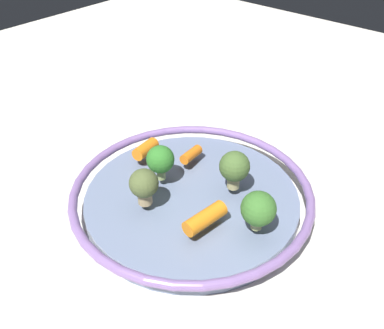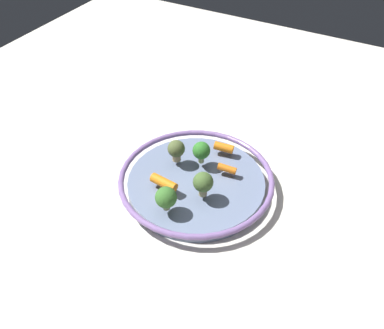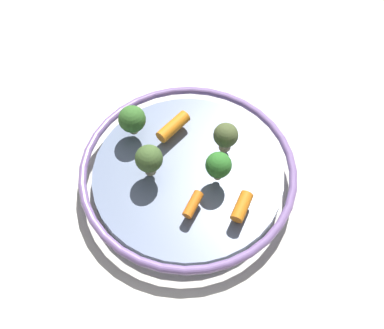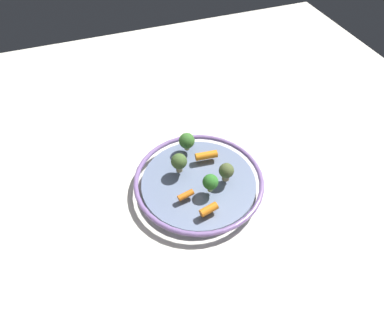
{
  "view_description": "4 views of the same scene",
  "coord_description": "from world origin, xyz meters",
  "views": [
    {
      "loc": [
        0.36,
        0.31,
        0.43
      ],
      "look_at": [
        -0.02,
        -0.01,
        0.07
      ],
      "focal_mm": 40.32,
      "sensor_mm": 36.0,
      "label": 1
    },
    {
      "loc": [
        -0.33,
        0.61,
        0.69
      ],
      "look_at": [
        0.01,
        0.0,
        0.07
      ],
      "focal_mm": 40.22,
      "sensor_mm": 36.0,
      "label": 2
    },
    {
      "loc": [
        -0.33,
        -0.24,
        0.68
      ],
      "look_at": [
        -0.0,
        -0.01,
        0.06
      ],
      "focal_mm": 44.74,
      "sensor_mm": 36.0,
      "label": 3
    },
    {
      "loc": [
        -0.22,
        -0.56,
        0.75
      ],
      "look_at": [
        -0.01,
        0.02,
        0.08
      ],
      "focal_mm": 32.85,
      "sensor_mm": 36.0,
      "label": 4
    }
  ],
  "objects": [
    {
      "name": "broccoli_floret_small",
      "position": [
        0.07,
        -0.03,
        0.07
      ],
      "size": [
        0.04,
        0.04,
        0.05
      ],
      "color": "tan",
      "rests_on": "serving_bowl"
    },
    {
      "name": "baby_carrot_near_rim",
      "position": [
        -0.02,
        -0.11,
        0.05
      ],
      "size": [
        0.05,
        0.03,
        0.02
      ],
      "primitive_type": "cylinder",
      "rotation": [
        1.5,
        0.0,
        1.76
      ],
      "color": "orange",
      "rests_on": "serving_bowl"
    },
    {
      "name": "baby_carrot_left",
      "position": [
        -0.05,
        -0.05,
        0.05
      ],
      "size": [
        0.04,
        0.02,
        0.02
      ],
      "primitive_type": "cylinder",
      "rotation": [
        1.66,
        0.0,
        4.86
      ],
      "color": "orange",
      "rests_on": "serving_bowl"
    },
    {
      "name": "broccoli_floret_mid",
      "position": [
        0.01,
        0.11,
        0.07
      ],
      "size": [
        0.04,
        0.04,
        0.05
      ],
      "color": "#9CA466",
      "rests_on": "serving_bowl"
    },
    {
      "name": "broccoli_floret_edge",
      "position": [
        0.01,
        -0.05,
        0.07
      ],
      "size": [
        0.04,
        0.04,
        0.05
      ],
      "color": "#95AB66",
      "rests_on": "serving_bowl"
    },
    {
      "name": "serving_bowl",
      "position": [
        0.0,
        0.0,
        0.02
      ],
      "size": [
        0.35,
        0.35,
        0.04
      ],
      "color": "slate",
      "rests_on": "ground_plane"
    },
    {
      "name": "broccoli_floret_large",
      "position": [
        -0.04,
        0.04,
        0.08
      ],
      "size": [
        0.04,
        0.04,
        0.06
      ],
      "color": "tan",
      "rests_on": "serving_bowl"
    },
    {
      "name": "ground_plane",
      "position": [
        0.0,
        0.0,
        0.0
      ],
      "size": [
        1.87,
        1.87,
        0.0
      ],
      "primitive_type": "plane",
      "color": "silver"
    },
    {
      "name": "baby_carrot_back",
      "position": [
        0.05,
        0.06,
        0.05
      ],
      "size": [
        0.06,
        0.03,
        0.02
      ],
      "primitive_type": "cylinder",
      "rotation": [
        1.57,
        0.0,
        4.6
      ],
      "color": "orange",
      "rests_on": "serving_bowl"
    }
  ]
}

